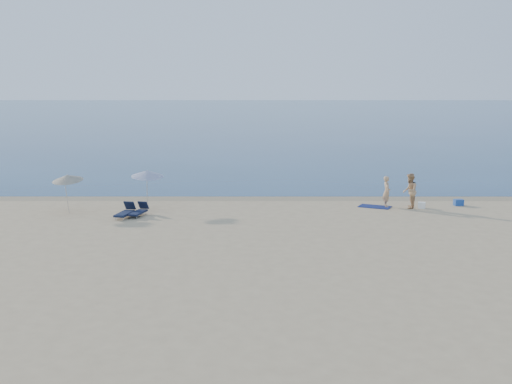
{
  "coord_description": "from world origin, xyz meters",
  "views": [
    {
      "loc": [
        -3.06,
        -17.84,
        7.1
      ],
      "look_at": [
        -3.09,
        16.0,
        1.0
      ],
      "focal_mm": 45.0,
      "sensor_mm": 36.0,
      "label": 1
    }
  ],
  "objects_px": {
    "person_right": "(410,191)",
    "blue_cooler": "(459,202)",
    "person_left": "(387,192)",
    "umbrella_near": "(147,174)"
  },
  "relations": [
    {
      "from": "blue_cooler",
      "to": "umbrella_near",
      "type": "distance_m",
      "value": 17.31
    },
    {
      "from": "person_right",
      "to": "blue_cooler",
      "type": "relative_size",
      "value": 3.9
    },
    {
      "from": "person_right",
      "to": "blue_cooler",
      "type": "height_order",
      "value": "person_right"
    },
    {
      "from": "blue_cooler",
      "to": "umbrella_near",
      "type": "relative_size",
      "value": 0.22
    },
    {
      "from": "person_left",
      "to": "person_right",
      "type": "relative_size",
      "value": 0.89
    },
    {
      "from": "person_left",
      "to": "person_right",
      "type": "distance_m",
      "value": 1.25
    },
    {
      "from": "person_left",
      "to": "umbrella_near",
      "type": "relative_size",
      "value": 0.76
    },
    {
      "from": "person_right",
      "to": "blue_cooler",
      "type": "xyz_separation_m",
      "value": [
        2.94,
        0.77,
        -0.79
      ]
    },
    {
      "from": "person_left",
      "to": "blue_cooler",
      "type": "distance_m",
      "value": 4.2
    },
    {
      "from": "person_left",
      "to": "umbrella_near",
      "type": "height_order",
      "value": "umbrella_near"
    }
  ]
}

